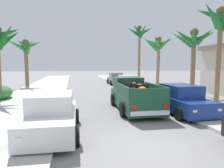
# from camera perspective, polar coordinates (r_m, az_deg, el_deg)

# --- Properties ---
(ground_plane) EXTENTS (160.00, 160.00, 0.00)m
(ground_plane) POSITION_cam_1_polar(r_m,az_deg,el_deg) (6.77, 11.15, -17.30)
(ground_plane) COLOR slate
(sidewalk_left) EXTENTS (4.85, 60.00, 0.12)m
(sidewalk_left) POSITION_cam_1_polar(r_m,az_deg,el_deg) (18.20, -20.53, -2.94)
(sidewalk_left) COLOR #B2AFA8
(sidewalk_left) RESTS_ON ground
(sidewalk_right) EXTENTS (4.85, 60.00, 0.12)m
(sidewalk_right) POSITION_cam_1_polar(r_m,az_deg,el_deg) (19.58, 12.59, -2.16)
(sidewalk_right) COLOR #B2AFA8
(sidewalk_right) RESTS_ON ground
(curb_left) EXTENTS (0.16, 60.00, 0.10)m
(curb_left) POSITION_cam_1_polar(r_m,az_deg,el_deg) (18.06, -17.32, -2.94)
(curb_left) COLOR silver
(curb_left) RESTS_ON ground
(curb_right) EXTENTS (0.16, 60.00, 0.10)m
(curb_right) POSITION_cam_1_polar(r_m,az_deg,el_deg) (19.19, 9.79, -2.29)
(curb_right) COLOR silver
(curb_right) RESTS_ON ground
(pickup_truck) EXTENTS (2.34, 5.27, 1.80)m
(pickup_truck) POSITION_cam_1_polar(r_m,az_deg,el_deg) (11.84, 6.17, -3.29)
(pickup_truck) COLOR #19472D
(pickup_truck) RESTS_ON ground
(car_left_near) EXTENTS (2.09, 4.29, 1.54)m
(car_left_near) POSITION_cam_1_polar(r_m,az_deg,el_deg) (11.55, 18.91, -4.28)
(car_left_near) COLOR navy
(car_left_near) RESTS_ON ground
(car_left_mid) EXTENTS (2.10, 4.29, 1.54)m
(car_left_mid) POSITION_cam_1_polar(r_m,az_deg,el_deg) (8.02, -16.64, -8.44)
(car_left_mid) COLOR silver
(car_left_mid) RESTS_ON ground
(car_right_mid) EXTENTS (2.09, 4.29, 1.54)m
(car_right_mid) POSITION_cam_1_polar(r_m,az_deg,el_deg) (27.14, 1.11, 1.44)
(car_right_mid) COLOR slate
(car_right_mid) RESTS_ON ground
(car_left_far) EXTENTS (2.19, 4.33, 1.54)m
(car_left_far) POSITION_cam_1_polar(r_m,az_deg,el_deg) (20.85, 4.59, 0.22)
(car_left_far) COLOR silver
(car_left_far) RESTS_ON ground
(palm_tree_right_fore) EXTENTS (3.95, 3.57, 5.81)m
(palm_tree_right_fore) POSITION_cam_1_polar(r_m,az_deg,el_deg) (23.61, 12.89, 10.50)
(palm_tree_right_fore) COLOR #846B4C
(palm_tree_right_fore) RESTS_ON ground
(palm_tree_left_mid) EXTENTS (3.75, 4.27, 8.09)m
(palm_tree_left_mid) POSITION_cam_1_polar(r_m,az_deg,el_deg) (29.06, 7.77, 13.32)
(palm_tree_left_mid) COLOR #846B4C
(palm_tree_left_mid) RESTS_ON ground
(palm_tree_right_mid) EXTENTS (3.99, 3.34, 6.47)m
(palm_tree_right_mid) POSITION_cam_1_polar(r_m,az_deg,el_deg) (15.29, 28.48, 14.97)
(palm_tree_right_mid) COLOR brown
(palm_tree_right_mid) RESTS_ON ground
(palm_tree_left_back) EXTENTS (3.78, 3.72, 5.61)m
(palm_tree_left_back) POSITION_cam_1_polar(r_m,az_deg,el_deg) (18.11, 21.90, 11.25)
(palm_tree_left_back) COLOR brown
(palm_tree_left_back) RESTS_ON ground
(palm_tree_right_back) EXTENTS (3.77, 3.68, 5.62)m
(palm_tree_right_back) POSITION_cam_1_polar(r_m,az_deg,el_deg) (26.03, -23.31, 9.18)
(palm_tree_right_back) COLOR brown
(palm_tree_right_back) RESTS_ON ground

